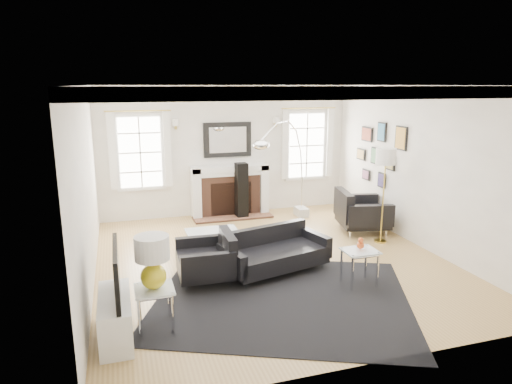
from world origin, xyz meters
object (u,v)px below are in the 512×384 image
object	(u,v)px
gourd_lamp	(153,259)
armchair_right	(360,213)
armchair_left	(209,260)
sofa	(273,253)
fireplace	(230,191)
arc_floor_lamp	(283,168)
coffee_table	(214,235)

from	to	relation	value
gourd_lamp	armchair_right	bearing A→B (deg)	31.42
armchair_left	armchair_right	size ratio (longest dim) A/B	0.79
armchair_right	gourd_lamp	xyz separation A→B (m)	(-4.13, -2.52, 0.49)
sofa	armchair_left	world-z (taller)	armchair_left
gourd_lamp	armchair_left	bearing A→B (deg)	51.83
fireplace	armchair_right	xyz separation A→B (m)	(2.13, -1.86, -0.16)
arc_floor_lamp	fireplace	bearing A→B (deg)	127.95
coffee_table	arc_floor_lamp	distance (m)	2.25
fireplace	armchair_right	world-z (taller)	fireplace
coffee_table	arc_floor_lamp	bearing A→B (deg)	36.58
armchair_left	gourd_lamp	distance (m)	1.50
sofa	armchair_right	size ratio (longest dim) A/B	1.53
arc_floor_lamp	armchair_left	bearing A→B (deg)	-131.55
fireplace	gourd_lamp	distance (m)	4.83
sofa	arc_floor_lamp	size ratio (longest dim) A/B	0.80
fireplace	coffee_table	xyz separation A→B (m)	(-0.85, -2.31, -0.18)
coffee_table	gourd_lamp	xyz separation A→B (m)	(-1.15, -2.07, 0.51)
sofa	gourd_lamp	distance (m)	2.30
fireplace	gourd_lamp	bearing A→B (deg)	-114.51
sofa	gourd_lamp	bearing A→B (deg)	-147.74
fireplace	gourd_lamp	xyz separation A→B (m)	(-2.00, -4.38, 0.32)
armchair_left	armchair_right	xyz separation A→B (m)	(3.27, 1.42, 0.05)
fireplace	armchair_left	size ratio (longest dim) A/B	1.86
armchair_left	gourd_lamp	xyz separation A→B (m)	(-0.87, -1.10, 0.53)
sofa	armchair_right	bearing A→B (deg)	30.71
armchair_right	arc_floor_lamp	world-z (taller)	arc_floor_lamp
fireplace	armchair_left	distance (m)	3.48
coffee_table	arc_floor_lamp	world-z (taller)	arc_floor_lamp
armchair_right	coffee_table	world-z (taller)	armchair_right
coffee_table	armchair_left	bearing A→B (deg)	-106.35
fireplace	arc_floor_lamp	distance (m)	1.50
armchair_right	gourd_lamp	bearing A→B (deg)	-148.58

